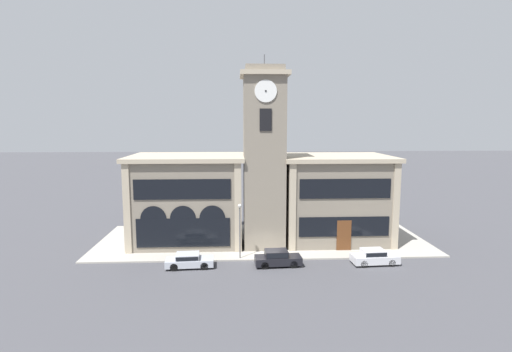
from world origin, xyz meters
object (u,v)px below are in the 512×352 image
parked_car_near (189,260)px  street_lamp (240,222)px  parked_car_mid (277,258)px  parked_car_far (374,256)px

parked_car_near → street_lamp: street_lamp is taller
parked_car_mid → street_lamp: bearing=148.4°
parked_car_far → street_lamp: street_lamp is taller
parked_car_near → street_lamp: size_ratio=0.83×
parked_car_far → parked_car_mid: bearing=176.7°
parked_car_mid → street_lamp: 4.94m
parked_car_near → parked_car_far: (17.48, 0.00, 0.05)m
parked_car_mid → street_lamp: street_lamp is taller
parked_car_mid → street_lamp: size_ratio=0.82×
parked_car_mid → parked_car_far: parked_car_mid is taller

